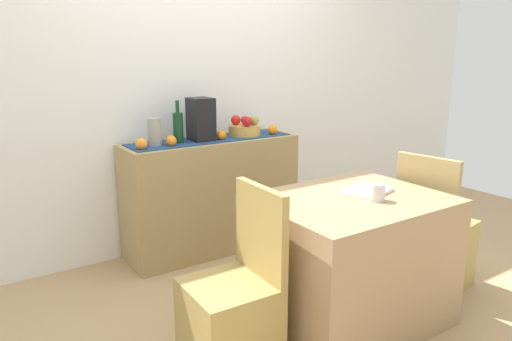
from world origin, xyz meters
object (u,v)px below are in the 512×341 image
ceramic_vase (155,132)px  coffee_cup (378,192)px  coffee_maker (201,120)px  chair_by_corner (433,248)px  sideboard_console (212,195)px  dining_table (349,260)px  wine_bottle (178,127)px  chair_near_window (232,317)px  open_book (366,191)px  fruit_bowl (245,130)px

ceramic_vase → coffee_cup: ceramic_vase is taller
coffee_maker → chair_by_corner: 1.83m
sideboard_console → ceramic_vase: ceramic_vase is taller
dining_table → wine_bottle: bearing=106.5°
chair_near_window → dining_table: bearing=0.0°
coffee_maker → ceramic_vase: bearing=180.0°
chair_by_corner → coffee_maker: bearing=126.0°
ceramic_vase → chair_by_corner: size_ratio=0.22×
sideboard_console → chair_near_window: size_ratio=1.49×
wine_bottle → coffee_maker: 0.19m
coffee_cup → chair_near_window: chair_near_window is taller
chair_near_window → ceramic_vase: bearing=81.9°
coffee_maker → wine_bottle: bearing=180.0°
wine_bottle → chair_near_window: wine_bottle is taller
ceramic_vase → chair_near_window: size_ratio=0.22×
sideboard_console → ceramic_vase: size_ratio=6.78×
dining_table → chair_by_corner: bearing=-0.2°
open_book → dining_table: bearing=171.2°
dining_table → open_book: size_ratio=3.59×
sideboard_console → fruit_bowl: size_ratio=5.36×
ceramic_vase → dining_table: 1.58m
sideboard_console → open_book: bearing=-78.7°
dining_table → sideboard_console: bearing=95.7°
ceramic_vase → chair_by_corner: bearing=-45.1°
coffee_cup → chair_by_corner: 0.88m
sideboard_console → coffee_maker: coffee_maker is taller
sideboard_console → ceramic_vase: 0.69m
sideboard_console → fruit_bowl: bearing=0.0°
dining_table → coffee_cup: coffee_cup is taller
fruit_bowl → coffee_cup: (-0.09, -1.46, -0.13)m
wine_bottle → sideboard_console: bearing=0.0°
open_book → fruit_bowl: bearing=71.3°
fruit_bowl → dining_table: 1.46m
wine_bottle → ceramic_vase: size_ratio=1.56×
open_book → coffee_cup: coffee_cup is taller
dining_table → coffee_cup: size_ratio=10.95×
wine_bottle → coffee_cup: wine_bottle is taller
fruit_bowl → chair_near_window: bearing=-124.7°
fruit_bowl → coffee_maker: bearing=180.0°
open_book → chair_near_window: bearing=164.0°
fruit_bowl → wine_bottle: 0.57m
dining_table → open_book: open_book is taller
chair_near_window → chair_by_corner: same height
sideboard_console → wine_bottle: (-0.26, 0.00, 0.55)m
coffee_maker → fruit_bowl: bearing=0.0°
open_book → chair_by_corner: (0.64, -0.02, -0.48)m
dining_table → chair_near_window: chair_near_window is taller
coffee_maker → ceramic_vase: (-0.36, 0.00, -0.06)m
fruit_bowl → coffee_maker: 0.39m
sideboard_console → coffee_cup: 1.52m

